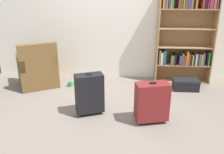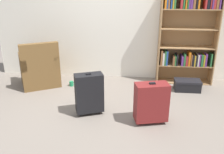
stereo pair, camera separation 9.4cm
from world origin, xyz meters
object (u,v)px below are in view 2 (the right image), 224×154
Objects in this scene: armchair at (40,70)px; bookshelf at (187,35)px; storage_box at (187,85)px; suitcase_dark_red at (151,102)px; suitcase_black at (89,93)px; mug at (72,84)px.

bookshelf is at bearing 8.89° from armchair.
suitcase_dark_red is (-0.75, -1.24, 0.22)m from storage_box.
bookshelf is at bearing 42.24° from suitcase_black.
suitcase_dark_red is (2.13, -1.25, 0.01)m from armchair.
bookshelf is at bearing 66.20° from suitcase_dark_red.
suitcase_black is (1.20, -1.07, 0.03)m from armchair.
suitcase_black is (-0.93, 0.17, 0.02)m from suitcase_dark_red.
suitcase_black is at bearing -41.84° from armchair.
suitcase_black is at bearing -61.81° from mug.
mug is at bearing 118.19° from suitcase_black.
storage_box is 1.46m from suitcase_dark_red.
armchair is at bearing -171.11° from bookshelf.
bookshelf is 3.78× the size of storage_box.
armchair is at bearing 149.61° from suitcase_dark_red.
mug is 0.19× the size of suitcase_dark_red.
bookshelf reaches higher than suitcase_black.
storage_box reaches higher than mug.
bookshelf is 1.91× the size of armchair.
storage_box is at bearing -0.22° from armchair.
suitcase_dark_red is 0.94m from suitcase_black.
suitcase_dark_red is 0.93× the size of suitcase_black.
storage_box is (0.01, -0.46, -0.86)m from bookshelf.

